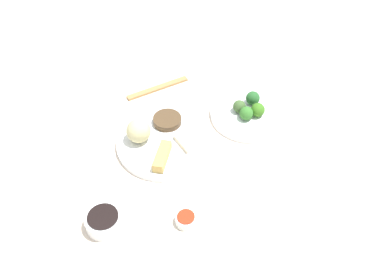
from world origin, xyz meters
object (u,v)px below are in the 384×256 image
at_px(soy_sauce_bowl, 104,221).
at_px(sauce_ramekin_sweet_and_sour, 186,220).
at_px(broccoli_plate, 249,115).
at_px(main_plate, 165,142).
at_px(chopsticks_pair, 158,88).

bearing_deg(soy_sauce_bowl, sauce_ramekin_sweet_and_sour, -8.24).
distance_m(broccoli_plate, sauce_ramekin_sweet_and_sour, 0.42).
bearing_deg(main_plate, sauce_ramekin_sweet_and_sour, -87.62).
bearing_deg(soy_sauce_bowl, broccoli_plate, 34.12).
height_order(soy_sauce_bowl, chopsticks_pair, soy_sauce_bowl).
relative_size(main_plate, chopsticks_pair, 1.31).
distance_m(soy_sauce_bowl, chopsticks_pair, 0.53).
xyz_separation_m(main_plate, broccoli_plate, (0.27, 0.07, -0.00)).
bearing_deg(chopsticks_pair, main_plate, -92.95).
xyz_separation_m(soy_sauce_bowl, sauce_ramekin_sweet_and_sour, (0.20, -0.03, -0.01)).
bearing_deg(broccoli_plate, soy_sauce_bowl, -145.88).
bearing_deg(broccoli_plate, main_plate, -166.08).
relative_size(main_plate, soy_sauce_bowl, 3.10).
xyz_separation_m(sauce_ramekin_sweet_and_sour, chopsticks_pair, (0.00, 0.52, -0.01)).
relative_size(main_plate, broccoli_plate, 1.21).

